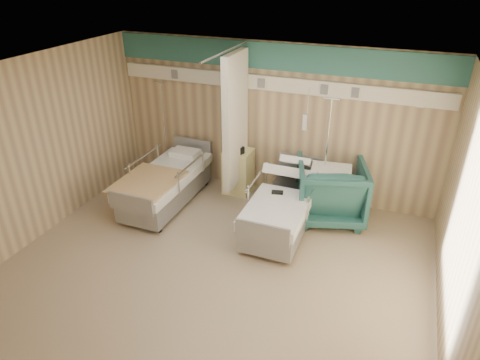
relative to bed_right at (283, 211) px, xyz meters
name	(u,v)px	position (x,y,z in m)	size (l,w,h in m)	color
ground	(218,265)	(-0.60, -1.30, -0.32)	(6.00, 5.00, 0.00)	tan
room_walls	(220,141)	(-0.63, -1.05, 1.55)	(6.04, 5.04, 2.82)	tan
bed_right	(283,211)	(0.00, 0.00, 0.00)	(1.00, 2.16, 0.63)	white
bed_left	(166,188)	(-2.20, 0.00, 0.00)	(1.00, 2.16, 0.63)	white
bedside_cabinet	(238,171)	(-1.15, 0.90, 0.11)	(0.50, 0.48, 0.85)	#E4DE8E
visitor_armchair	(330,191)	(0.65, 0.60, 0.21)	(1.11, 1.15, 1.04)	#20524F
waffle_blanket	(332,161)	(0.63, 0.58, 0.76)	(0.65, 0.58, 0.07)	white
iv_stand_right	(322,191)	(0.50, 0.70, 0.11)	(0.37, 0.37, 2.09)	silver
iv_stand_left	(167,158)	(-2.75, 0.98, 0.09)	(0.35, 0.35, 1.97)	silver
call_remote	(277,192)	(-0.11, 0.00, 0.34)	(0.19, 0.08, 0.04)	black
tan_blanket	(148,182)	(-2.26, -0.46, 0.34)	(0.95, 1.19, 0.04)	tan
toiletry_bag	(237,149)	(-1.14, 0.81, 0.60)	(0.25, 0.16, 0.13)	black
white_cup	(237,145)	(-1.22, 1.02, 0.60)	(0.09, 0.09, 0.13)	white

